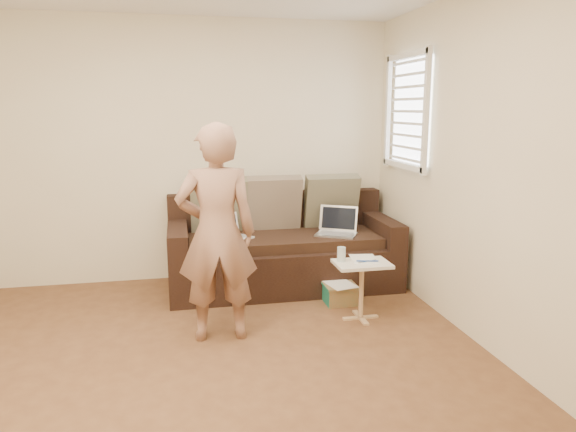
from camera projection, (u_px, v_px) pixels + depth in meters
The scene contains 17 objects.
floor at pixel (211, 382), 3.41m from camera, with size 4.50×4.50×0.00m, color #55351F.
wall_back at pixel (193, 152), 5.31m from camera, with size 4.00×4.00×0.00m, color beige.
wall_front at pixel (268, 343), 0.99m from camera, with size 4.00×4.00×0.00m, color beige.
wall_right at pixel (506, 174), 3.55m from camera, with size 4.50×4.50×0.00m, color beige.
window_blinds at pixel (407, 111), 4.90m from camera, with size 0.12×0.88×1.08m, color white, non-canonical shape.
sofa at pixel (283, 244), 5.20m from camera, with size 2.20×0.95×0.85m, color black, non-canonical shape.
pillow_left at pixel (219, 205), 5.23m from camera, with size 0.55×0.14×0.55m, color #5E5945, non-canonical shape.
pillow_mid at pixel (274, 203), 5.34m from camera, with size 0.55×0.14×0.55m, color brown, non-canonical shape.
pillow_right at pixel (331, 201), 5.45m from camera, with size 0.55×0.14×0.55m, color #5E5945, non-canonical shape.
laptop_silver at pixel (336, 235), 5.15m from camera, with size 0.38×0.27×0.25m, color #B7BABC, non-canonical shape.
laptop_white at pixel (235, 239), 4.98m from camera, with size 0.32×0.23×0.23m, color white, non-canonical shape.
person at pixel (217, 233), 3.93m from camera, with size 0.60×0.41×1.64m, color #925F4F.
side_table at pixel (361, 291), 4.39m from camera, with size 0.45×0.31×0.49m, color silver, non-canonical shape.
drinking_glass at pixel (341, 254), 4.36m from camera, with size 0.07×0.07×0.12m, color silver, non-canonical shape.
scissors at pixel (367, 261), 4.35m from camera, with size 0.18×0.10×0.02m, color silver, non-canonical shape.
paper_on_table at pixel (364, 259), 4.43m from camera, with size 0.21×0.30×0.00m, color white, non-canonical shape.
striped_box at pixel (339, 293), 4.79m from camera, with size 0.29×0.29×0.18m, color #D3541F, non-canonical shape.
Camera 1 is at (-0.15, -3.16, 1.73)m, focal length 33.10 mm.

